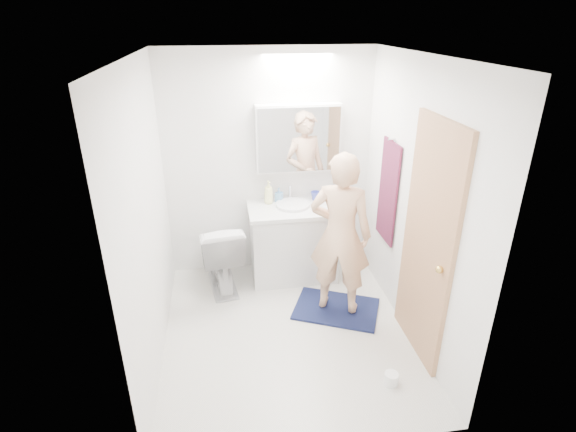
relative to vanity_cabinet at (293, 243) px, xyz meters
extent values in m
plane|color=silver|center=(-0.22, -0.96, -0.39)|extent=(2.50, 2.50, 0.00)
plane|color=white|center=(-0.22, -0.96, 2.01)|extent=(2.50, 2.50, 0.00)
plane|color=white|center=(-0.22, 0.29, 0.81)|extent=(2.50, 0.00, 2.50)
plane|color=white|center=(-0.22, -2.21, 0.81)|extent=(2.50, 0.00, 2.50)
plane|color=white|center=(-1.32, -0.96, 0.81)|extent=(0.00, 2.50, 2.50)
plane|color=white|center=(0.88, -0.96, 0.81)|extent=(0.00, 2.50, 2.50)
cube|color=silver|center=(0.00, 0.00, 0.00)|extent=(0.90, 0.55, 0.78)
cube|color=silver|center=(0.00, 0.00, 0.41)|extent=(0.95, 0.58, 0.04)
cylinder|color=silver|center=(0.00, 0.03, 0.45)|extent=(0.36, 0.36, 0.03)
cylinder|color=silver|center=(0.00, 0.22, 0.51)|extent=(0.02, 0.02, 0.16)
cube|color=white|center=(0.08, 0.21, 1.11)|extent=(0.88, 0.14, 0.70)
cube|color=silver|center=(0.08, 0.13, 1.11)|extent=(0.84, 0.01, 0.66)
imported|color=silver|center=(-0.79, -0.12, 0.00)|extent=(0.53, 0.81, 0.77)
cube|color=#13173D|center=(0.31, -0.72, -0.38)|extent=(0.96, 0.83, 0.02)
imported|color=#E0AD86|center=(0.31, -0.72, 0.44)|extent=(0.68, 0.58, 1.57)
cube|color=tan|center=(0.86, -1.31, 0.61)|extent=(0.04, 0.80, 2.00)
sphere|color=gold|center=(0.82, -1.61, 0.56)|extent=(0.06, 0.06, 0.06)
cube|color=#13193C|center=(0.86, -0.41, 0.71)|extent=(0.02, 0.42, 1.00)
cylinder|color=silver|center=(0.85, -0.41, 1.23)|extent=(0.07, 0.02, 0.02)
imported|color=#F1F09C|center=(-0.24, 0.15, 0.56)|extent=(0.12, 0.12, 0.25)
imported|color=#5F98CD|center=(-0.13, 0.18, 0.51)|extent=(0.10, 0.10, 0.15)
imported|color=#3B46B3|center=(0.27, 0.16, 0.48)|extent=(0.11, 0.11, 0.10)
cylinder|color=white|center=(0.50, -1.73, -0.34)|extent=(0.11, 0.11, 0.10)
camera|label=1|loc=(-0.71, -4.22, 2.27)|focal=27.62mm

